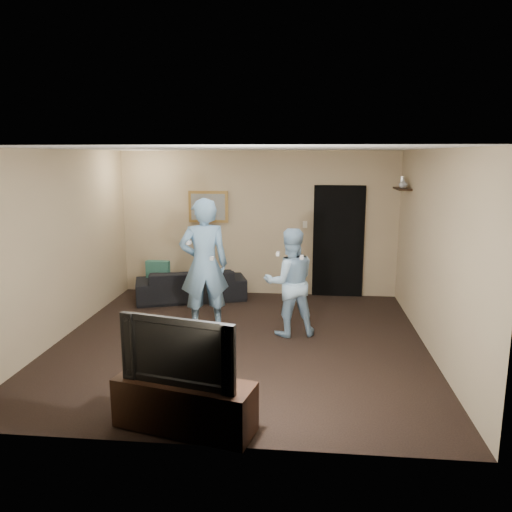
# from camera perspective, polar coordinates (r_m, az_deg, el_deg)

# --- Properties ---
(ground) EXTENTS (5.00, 5.00, 0.00)m
(ground) POSITION_cam_1_polar(r_m,az_deg,el_deg) (6.95, -1.81, -9.80)
(ground) COLOR black
(ground) RESTS_ON ground
(ceiling) EXTENTS (5.00, 5.00, 0.04)m
(ceiling) POSITION_cam_1_polar(r_m,az_deg,el_deg) (6.48, -1.96, 12.17)
(ceiling) COLOR silver
(ceiling) RESTS_ON wall_back
(wall_back) EXTENTS (5.00, 0.04, 2.60)m
(wall_back) POSITION_cam_1_polar(r_m,az_deg,el_deg) (9.04, 0.22, 3.72)
(wall_back) COLOR tan
(wall_back) RESTS_ON ground
(wall_front) EXTENTS (5.00, 0.04, 2.60)m
(wall_front) POSITION_cam_1_polar(r_m,az_deg,el_deg) (4.19, -6.43, -5.53)
(wall_front) COLOR tan
(wall_front) RESTS_ON ground
(wall_left) EXTENTS (0.04, 5.00, 2.60)m
(wall_left) POSITION_cam_1_polar(r_m,az_deg,el_deg) (7.35, -21.59, 1.10)
(wall_left) COLOR tan
(wall_left) RESTS_ON ground
(wall_right) EXTENTS (0.04, 5.00, 2.60)m
(wall_right) POSITION_cam_1_polar(r_m,az_deg,el_deg) (6.74, 19.70, 0.35)
(wall_right) COLOR tan
(wall_right) RESTS_ON ground
(sofa) EXTENTS (2.03, 1.28, 0.55)m
(sofa) POSITION_cam_1_polar(r_m,az_deg,el_deg) (8.90, -7.44, -3.22)
(sofa) COLOR black
(sofa) RESTS_ON ground
(throw_pillow) EXTENTS (0.42, 0.16, 0.41)m
(throw_pillow) POSITION_cam_1_polar(r_m,az_deg,el_deg) (9.01, -11.13, -1.84)
(throw_pillow) COLOR #194D43
(throw_pillow) RESTS_ON sofa
(painting_frame) EXTENTS (0.72, 0.05, 0.57)m
(painting_frame) POSITION_cam_1_polar(r_m,az_deg,el_deg) (9.11, -5.47, 5.63)
(painting_frame) COLOR olive
(painting_frame) RESTS_ON wall_back
(painting_canvas) EXTENTS (0.62, 0.01, 0.47)m
(painting_canvas) POSITION_cam_1_polar(r_m,az_deg,el_deg) (9.09, -5.50, 5.61)
(painting_canvas) COLOR slate
(painting_canvas) RESTS_ON painting_frame
(doorway) EXTENTS (0.90, 0.06, 2.00)m
(doorway) POSITION_cam_1_polar(r_m,az_deg,el_deg) (9.04, 9.39, 1.64)
(doorway) COLOR black
(doorway) RESTS_ON ground
(light_switch) EXTENTS (0.08, 0.02, 0.12)m
(light_switch) POSITION_cam_1_polar(r_m,az_deg,el_deg) (8.98, 5.62, 3.61)
(light_switch) COLOR silver
(light_switch) RESTS_ON wall_back
(wall_shelf) EXTENTS (0.20, 0.60, 0.03)m
(wall_shelf) POSITION_cam_1_polar(r_m,az_deg,el_deg) (8.38, 16.38, 7.38)
(wall_shelf) COLOR black
(wall_shelf) RESTS_ON wall_right
(shelf_vase) EXTENTS (0.17, 0.17, 0.14)m
(shelf_vase) POSITION_cam_1_polar(r_m,az_deg,el_deg) (8.31, 16.49, 7.95)
(shelf_vase) COLOR #9D9EA2
(shelf_vase) RESTS_ON wall_shelf
(shelf_figurine) EXTENTS (0.06, 0.06, 0.18)m
(shelf_figurine) POSITION_cam_1_polar(r_m,az_deg,el_deg) (8.42, 16.35, 8.12)
(shelf_figurine) COLOR silver
(shelf_figurine) RESTS_ON wall_shelf
(tv_console) EXTENTS (1.38, 0.72, 0.47)m
(tv_console) POSITION_cam_1_polar(r_m,az_deg,el_deg) (4.87, -8.17, -16.45)
(tv_console) COLOR black
(tv_console) RESTS_ON ground
(television) EXTENTS (1.11, 0.40, 0.64)m
(television) POSITION_cam_1_polar(r_m,az_deg,el_deg) (4.64, -8.37, -10.38)
(television) COLOR black
(television) RESTS_ON tv_console
(wii_player_left) EXTENTS (0.81, 0.65, 1.93)m
(wii_player_left) POSITION_cam_1_polar(r_m,az_deg,el_deg) (7.21, -5.94, -1.03)
(wii_player_left) COLOR #75A3CB
(wii_player_left) RESTS_ON ground
(wii_player_right) EXTENTS (0.87, 0.75, 1.53)m
(wii_player_right) POSITION_cam_1_polar(r_m,az_deg,el_deg) (7.03, 3.89, -3.01)
(wii_player_right) COLOR #99BFDF
(wii_player_right) RESTS_ON ground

